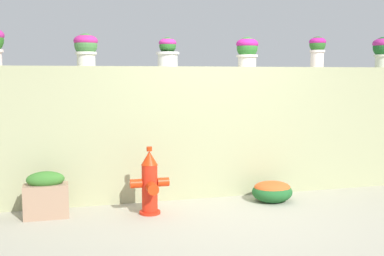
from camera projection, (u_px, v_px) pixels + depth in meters
ground_plane at (242, 222)px, 5.29m from camera, size 24.00×24.00×0.00m
stone_wall at (208, 131)px, 6.42m from camera, size 6.10×0.38×1.71m
potted_plant_1 at (86, 47)px, 5.88m from camera, size 0.29×0.29×0.40m
potted_plant_2 at (168, 51)px, 6.20m from camera, size 0.30×0.30×0.37m
potted_plant_3 at (247, 50)px, 6.46m from camera, size 0.30×0.30×0.40m
potted_plant_4 at (317, 48)px, 6.73m from camera, size 0.23×0.23×0.43m
potted_plant_5 at (383, 49)px, 6.99m from camera, size 0.31×0.31×0.44m
fire_hydrant at (150, 184)px, 5.55m from camera, size 0.45×0.36×0.79m
flower_bush_left at (272, 191)px, 6.13m from camera, size 0.52×0.47×0.27m
planter_box at (46, 196)px, 5.41m from camera, size 0.49×0.24×0.53m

